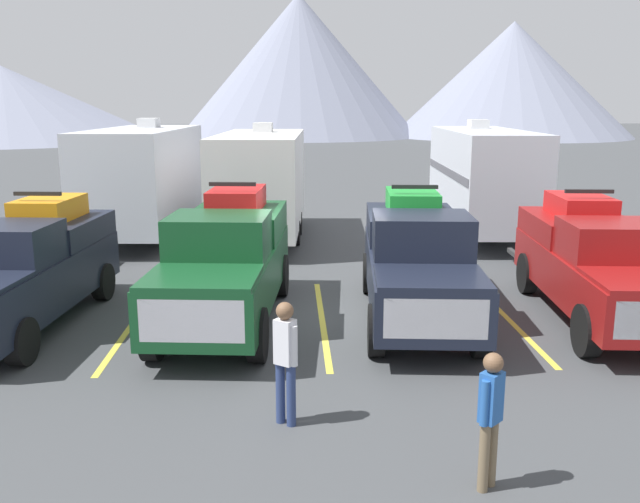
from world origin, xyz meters
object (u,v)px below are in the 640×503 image
object	(u,v)px
pickup_truck_c	(417,259)
camper_trailer_b	(261,180)
person_b	(285,355)
camper_trailer_a	(143,176)
camper_trailer_c	(483,176)
pickup_truck_d	(599,261)
pickup_truck_b	(227,259)
person_a	(490,412)
pickup_truck_a	(24,267)

from	to	relation	value
pickup_truck_c	camper_trailer_b	bearing A→B (deg)	113.34
pickup_truck_c	person_b	bearing A→B (deg)	-119.63
camper_trailer_a	camper_trailer_c	xyz separation A→B (m)	(10.88, -0.14, -0.03)
pickup_truck_d	camper_trailer_b	bearing A→B (deg)	130.94
camper_trailer_c	pickup_truck_c	bearing A→B (deg)	-113.70
camper_trailer_b	camper_trailer_c	xyz separation A→B (m)	(7.13, 0.35, 0.04)
pickup_truck_b	camper_trailer_b	world-z (taller)	camper_trailer_b
person_a	person_b	bearing A→B (deg)	143.88
pickup_truck_a	pickup_truck_d	bearing A→B (deg)	-0.37
pickup_truck_b	camper_trailer_c	bearing A→B (deg)	48.22
pickup_truck_b	person_b	distance (m)	4.76
pickup_truck_d	camper_trailer_c	size ratio (longest dim) A/B	0.71
pickup_truck_a	pickup_truck_b	xyz separation A→B (m)	(3.94, 0.10, 0.09)
pickup_truck_c	camper_trailer_c	xyz separation A→B (m)	(3.67, 8.36, 0.75)
pickup_truck_b	camper_trailer_b	size ratio (longest dim) A/B	0.74
pickup_truck_d	pickup_truck_b	bearing A→B (deg)	178.64
pickup_truck_a	camper_trailer_c	world-z (taller)	camper_trailer_c
pickup_truck_a	camper_trailer_c	size ratio (longest dim) A/B	0.68
pickup_truck_b	pickup_truck_d	world-z (taller)	pickup_truck_b
pickup_truck_d	camper_trailer_c	distance (m)	8.58
camper_trailer_a	pickup_truck_b	bearing A→B (deg)	-68.22
pickup_truck_a	person_a	distance (m)	9.65
pickup_truck_c	pickup_truck_d	world-z (taller)	pickup_truck_c
person_a	pickup_truck_a	bearing A→B (deg)	140.23
pickup_truck_c	person_b	world-z (taller)	pickup_truck_c
pickup_truck_c	camper_trailer_a	xyz separation A→B (m)	(-7.21, 8.50, 0.78)
camper_trailer_b	person_b	distance (m)	12.68
camper_trailer_b	person_b	world-z (taller)	camper_trailer_b
pickup_truck_d	person_a	world-z (taller)	pickup_truck_d
pickup_truck_d	person_a	size ratio (longest dim) A/B	3.67
pickup_truck_b	person_b	world-z (taller)	pickup_truck_b
camper_trailer_b	camper_trailer_c	distance (m)	7.14
camper_trailer_b	person_b	xyz separation A→B (m)	(0.84, -12.62, -0.92)
person_b	camper_trailer_b	bearing A→B (deg)	93.79
camper_trailer_b	pickup_truck_b	bearing A→B (deg)	-92.49
pickup_truck_b	pickup_truck_d	distance (m)	7.46
camper_trailer_c	camper_trailer_a	bearing A→B (deg)	179.25
pickup_truck_b	pickup_truck_d	size ratio (longest dim) A/B	1.01
camper_trailer_a	person_b	bearing A→B (deg)	-70.72
camper_trailer_a	person_b	distance (m)	13.93
pickup_truck_a	pickup_truck_d	size ratio (longest dim) A/B	0.96
pickup_truck_a	person_a	bearing A→B (deg)	-39.77
pickup_truck_c	pickup_truck_d	xyz separation A→B (m)	(3.65, -0.18, -0.05)
pickup_truck_b	person_a	xyz separation A→B (m)	(3.48, -6.27, -0.31)
pickup_truck_d	pickup_truck_c	bearing A→B (deg)	177.11
pickup_truck_b	person_a	distance (m)	7.18
camper_trailer_a	person_a	world-z (taller)	camper_trailer_a
person_a	person_b	xyz separation A→B (m)	(-2.29, 1.67, 0.06)
camper_trailer_c	person_b	world-z (taller)	camper_trailer_c
pickup_truck_a	camper_trailer_b	world-z (taller)	camper_trailer_b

